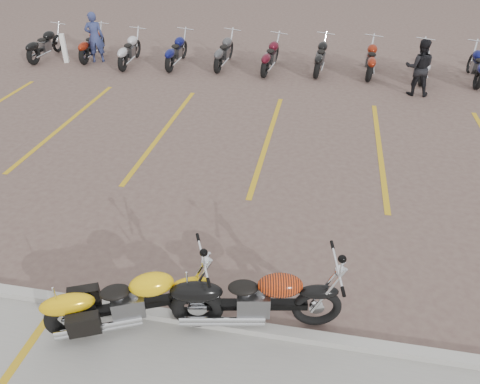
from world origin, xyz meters
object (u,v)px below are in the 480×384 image
object	(u,v)px
yellow_cruiser	(127,301)
bollard	(64,48)
person_b	(419,67)
flame_cruiser	(252,300)
person_a	(95,37)

from	to	relation	value
yellow_cruiser	bollard	distance (m)	13.03
person_b	bollard	bearing A→B (deg)	-1.02
yellow_cruiser	flame_cruiser	bearing A→B (deg)	-13.44
flame_cruiser	person_a	world-z (taller)	person_a
yellow_cruiser	person_a	world-z (taller)	person_a
yellow_cruiser	person_b	world-z (taller)	person_b
person_b	bollard	size ratio (longest dim) A/B	1.65
flame_cruiser	person_b	xyz separation A→B (m)	(3.32, 9.79, 0.35)
flame_cruiser	bollard	distance (m)	13.75
flame_cruiser	bollard	size ratio (longest dim) A/B	2.34
yellow_cruiser	person_a	xyz separation A→B (m)	(-5.83, 11.34, 0.39)
yellow_cruiser	person_a	distance (m)	12.76
flame_cruiser	person_a	size ratio (longest dim) A/B	1.35
yellow_cruiser	bollard	size ratio (longest dim) A/B	2.16
flame_cruiser	bollard	world-z (taller)	bollard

